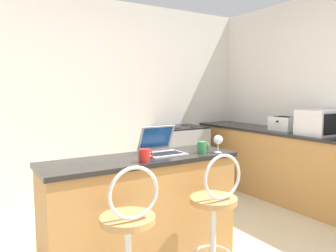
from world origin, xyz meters
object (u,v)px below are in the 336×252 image
Objects in this scene: bar_stool_near at (129,248)px; wine_glass_short at (218,140)px; toaster at (283,124)px; laptop at (161,146)px; bar_stool_far at (215,224)px; microwave at (320,122)px; stove_range at (181,157)px; mug_red at (145,155)px; mug_green at (202,147)px.

bar_stool_near is 1.15m from wine_glass_short.
bar_stool_near is at bearing -158.73° from toaster.
laptop is 0.98× the size of toaster.
bar_stool_far is at bearing 0.00° from bar_stool_near.
microwave reaches higher than stove_range.
toaster is (-0.03, 0.49, -0.06)m from microwave.
mug_red is at bearing 179.89° from wine_glass_short.
stove_range is at bearing 51.42° from laptop.
toaster is at bearing 22.93° from wine_glass_short.
bar_stool_near is at bearing -156.02° from mug_green.
microwave is at bearing -0.20° from laptop.
wine_glass_short reaches higher than bar_stool_near.
bar_stool_near is 10.06× the size of mug_red.
microwave is 0.50m from toaster.
laptop is (0.55, 0.55, 0.50)m from bar_stool_near.
microwave reaches higher than bar_stool_far.
mug_red is 0.66× the size of wine_glass_short.
laptop is 0.35m from mug_red.
toaster is at bearing 27.53° from bar_stool_far.
mug_red and mug_green have the same top height.
toaster reaches higher than bar_stool_near.
laptop is 0.65× the size of microwave.
laptop is 2.17m from toaster.
mug_green is (-0.97, -1.75, 0.50)m from stove_range.
bar_stool_far is 0.75m from laptop.
laptop is at bearing 179.80° from microwave.
toaster is at bearing 12.99° from laptop.
laptop reaches higher than bar_stool_near.
microwave is 1.86m from mug_green.
wine_glass_short is at bearing -29.12° from laptop.
microwave is 0.53× the size of stove_range.
mug_red is (0.28, 0.32, 0.49)m from bar_stool_near.
microwave reaches higher than laptop.
toaster is 1.84m from wine_glass_short.
stove_range is (-0.89, 1.58, -0.59)m from microwave.
bar_stool_near is 10.09× the size of mug_green.
bar_stool_near is 6.60× the size of wine_glass_short.
microwave is 1.52× the size of toaster.
mug_green is (0.56, 0.06, 0.00)m from mug_red.
bar_stool_far is 2.03× the size of microwave.
bar_stool_near is 2.80m from microwave.
mug_green is at bearing 5.60° from mug_red.
toaster is at bearing 19.98° from mug_green.
microwave is at bearing 5.16° from mug_green.
laptop is at bearing 150.88° from wine_glass_short.
mug_green reaches higher than bar_stool_near.
wine_glass_short is at bearing -24.74° from mug_green.
mug_green is at bearing 66.12° from bar_stool_far.
toaster is 3.26× the size of mug_green.
mug_red is 1.00× the size of mug_green.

